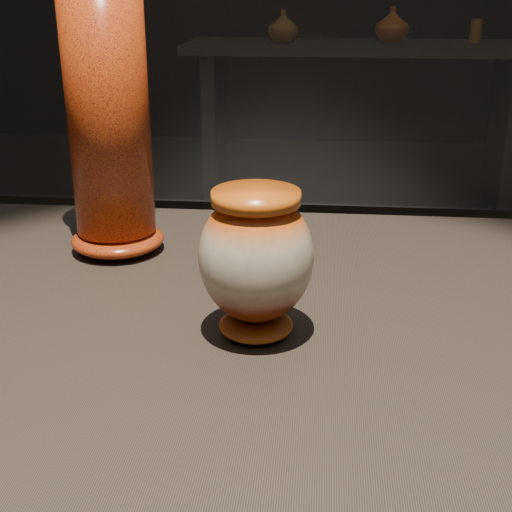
% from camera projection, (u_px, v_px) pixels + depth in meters
% --- Properties ---
extents(display_plinth, '(2.00, 0.80, 0.90)m').
position_uv_depth(display_plinth, '(393.00, 509.00, 0.93)').
color(display_plinth, black).
rests_on(display_plinth, ground).
extents(main_vase, '(0.15, 0.15, 0.17)m').
position_uv_depth(main_vase, '(256.00, 259.00, 0.77)').
color(main_vase, '#661F09').
rests_on(main_vase, display_plinth).
extents(tall_vase, '(0.14, 0.14, 0.42)m').
position_uv_depth(tall_vase, '(108.00, 110.00, 0.97)').
color(tall_vase, '#D8560E').
rests_on(tall_vase, display_plinth).
extents(back_shelf, '(2.00, 0.60, 0.90)m').
position_uv_depth(back_shelf, '(359.00, 90.00, 4.15)').
color(back_shelf, black).
rests_on(back_shelf, ground).
extents(back_vase_left, '(0.21, 0.21, 0.18)m').
position_uv_depth(back_vase_left, '(283.00, 27.00, 4.01)').
color(back_vase_left, '#996A16').
rests_on(back_vase_left, back_shelf).
extents(back_vase_mid, '(0.26, 0.26, 0.20)m').
position_uv_depth(back_vase_mid, '(392.00, 25.00, 3.99)').
color(back_vase_mid, '#661F09').
rests_on(back_vase_mid, back_shelf).
extents(back_vase_right, '(0.06, 0.06, 0.13)m').
position_uv_depth(back_vase_right, '(476.00, 31.00, 4.02)').
color(back_vase_right, '#996A16').
rests_on(back_vase_right, back_shelf).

